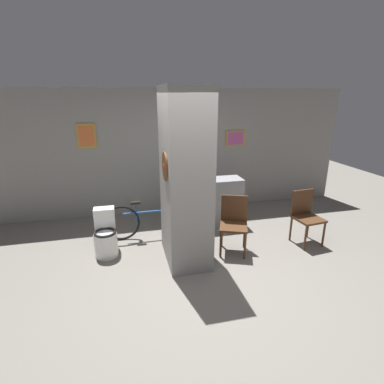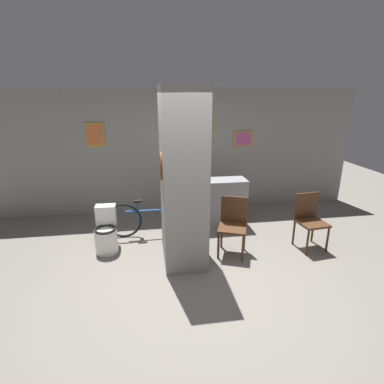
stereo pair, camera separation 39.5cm
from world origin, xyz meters
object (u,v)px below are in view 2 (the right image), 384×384
chair_near_pillar (233,223)px  bottle_tall (199,176)px  toilet (106,233)px  bicycle (154,218)px  chair_by_doorway (309,218)px

chair_near_pillar → bottle_tall: size_ratio=3.14×
toilet → bicycle: bearing=28.7°
chair_by_doorway → bottle_tall: (-1.68, 1.04, 0.52)m
toilet → chair_by_doorway: bearing=-6.3°
toilet → bicycle: 0.90m
bicycle → bottle_tall: 1.15m
bicycle → toilet: bearing=-151.3°
chair_by_doorway → bottle_tall: bottle_tall is taller
chair_near_pillar → bicycle: size_ratio=0.54×
bicycle → bottle_tall: (0.88, 0.24, 0.69)m
toilet → bottle_tall: size_ratio=2.49×
toilet → bottle_tall: (1.67, 0.67, 0.72)m
chair_near_pillar → bicycle: (-1.25, 0.80, -0.17)m
chair_near_pillar → chair_by_doorway: same height
chair_near_pillar → bottle_tall: bearing=131.3°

